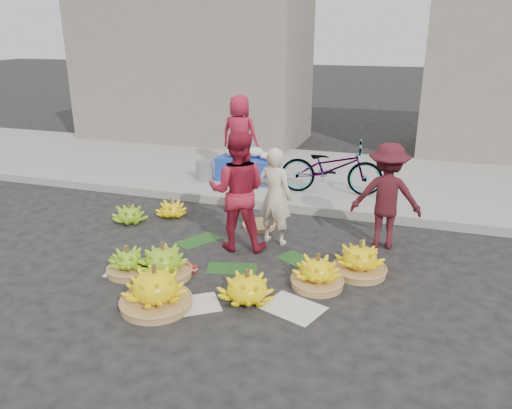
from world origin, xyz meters
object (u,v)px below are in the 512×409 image
(vendor_cream, at_px, (275,196))
(flower_table, at_px, (248,167))
(banana_bunch_0, at_px, (163,262))
(banana_bunch_4, at_px, (318,272))
(bicycle, at_px, (331,168))

(vendor_cream, distance_m, flower_table, 2.89)
(banana_bunch_0, relative_size, banana_bunch_4, 1.10)
(vendor_cream, xyz_separation_m, bicycle, (0.42, 2.23, -0.11))
(banana_bunch_0, relative_size, bicycle, 0.38)
(banana_bunch_0, height_order, banana_bunch_4, banana_bunch_0)
(banana_bunch_0, bearing_deg, flower_table, 93.96)
(banana_bunch_0, distance_m, flower_table, 4.06)
(banana_bunch_4, bearing_deg, banana_bunch_0, -169.22)
(banana_bunch_4, bearing_deg, flower_table, 120.53)
(banana_bunch_0, bearing_deg, bicycle, 68.77)
(vendor_cream, bearing_deg, banana_bunch_0, 67.08)
(vendor_cream, relative_size, bicycle, 0.77)
(vendor_cream, bearing_deg, flower_table, -51.57)
(banana_bunch_4, xyz_separation_m, flower_table, (-2.17, 3.69, 0.20))
(bicycle, bearing_deg, flower_table, 72.32)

